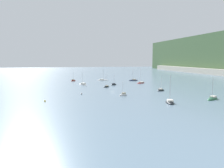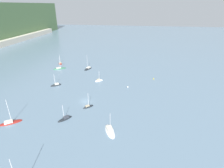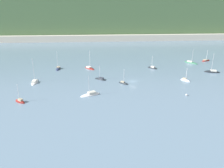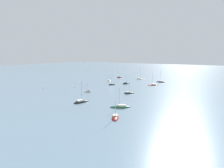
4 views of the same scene
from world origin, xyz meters
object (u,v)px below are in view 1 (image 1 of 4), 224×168
at_px(sailboat_9, 114,85).
at_px(sailboat_2, 73,81).
at_px(sailboat_5, 123,95).
at_px(mooring_buoy_1, 45,101).
at_px(sailboat_8, 133,81).
at_px(sailboat_3, 83,85).
at_px(sailboat_4, 103,80).
at_px(sailboat_11, 106,87).
at_px(mooring_buoy_0, 82,94).
at_px(sailboat_0, 161,90).
at_px(sailboat_10, 212,99).
at_px(sailboat_6, 170,103).
at_px(sailboat_1, 141,83).

bearing_deg(sailboat_9, sailboat_2, 76.89).
height_order(sailboat_5, mooring_buoy_1, sailboat_5).
xyz_separation_m(sailboat_5, mooring_buoy_1, (6.90, -29.51, 0.17)).
bearing_deg(sailboat_8, sailboat_3, 26.81).
bearing_deg(sailboat_4, sailboat_11, -99.10).
bearing_deg(sailboat_11, mooring_buoy_0, 11.82).
distance_m(sailboat_0, sailboat_10, 25.73).
distance_m(sailboat_9, sailboat_11, 11.00).
bearing_deg(mooring_buoy_1, mooring_buoy_0, 133.95).
bearing_deg(sailboat_11, mooring_buoy_1, 7.11).
height_order(sailboat_10, sailboat_11, sailboat_10).
bearing_deg(sailboat_2, mooring_buoy_0, -141.55).
height_order(sailboat_3, sailboat_6, sailboat_6).
height_order(sailboat_0, sailboat_8, sailboat_8).
xyz_separation_m(sailboat_5, sailboat_9, (-35.91, 4.38, -0.01)).
distance_m(sailboat_8, sailboat_11, 38.58).
xyz_separation_m(sailboat_4, sailboat_5, (63.30, -2.77, -0.00)).
bearing_deg(sailboat_8, sailboat_10, 96.83).
height_order(sailboat_10, mooring_buoy_1, sailboat_10).
bearing_deg(sailboat_9, sailboat_1, -35.80).
relative_size(sailboat_3, sailboat_4, 0.72).
relative_size(sailboat_3, sailboat_5, 1.23).
distance_m(sailboat_4, mooring_buoy_0, 60.30).
bearing_deg(sailboat_3, mooring_buoy_0, 149.14).
relative_size(sailboat_10, mooring_buoy_1, 15.12).
height_order(sailboat_3, mooring_buoy_0, sailboat_3).
bearing_deg(sailboat_6, sailboat_1, 6.75).
xyz_separation_m(sailboat_2, sailboat_4, (-0.21, 19.82, 0.01)).
relative_size(sailboat_3, sailboat_11, 1.13).
relative_size(sailboat_2, sailboat_8, 0.74).
relative_size(sailboat_1, mooring_buoy_0, 13.62).
bearing_deg(sailboat_9, sailboat_8, -2.77).
bearing_deg(sailboat_0, sailboat_1, 47.12).
height_order(sailboat_2, sailboat_10, sailboat_10).
relative_size(sailboat_5, sailboat_11, 0.92).
bearing_deg(sailboat_6, sailboat_2, 36.78).
relative_size(sailboat_1, mooring_buoy_1, 16.88).
distance_m(sailboat_3, sailboat_4, 28.02).
height_order(sailboat_1, sailboat_3, sailboat_1).
bearing_deg(sailboat_1, sailboat_2, -64.75).
distance_m(sailboat_8, mooring_buoy_1, 82.24).
distance_m(sailboat_0, sailboat_4, 57.09).
height_order(sailboat_3, sailboat_8, sailboat_8).
xyz_separation_m(sailboat_8, sailboat_10, (71.80, 6.63, -0.01)).
height_order(sailboat_1, sailboat_6, sailboat_6).
relative_size(sailboat_5, sailboat_9, 0.96).
height_order(sailboat_3, sailboat_4, sailboat_4).
bearing_deg(sailboat_6, sailboat_8, 8.76).
height_order(sailboat_1, mooring_buoy_0, sailboat_1).
bearing_deg(mooring_buoy_1, sailboat_0, 107.67).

